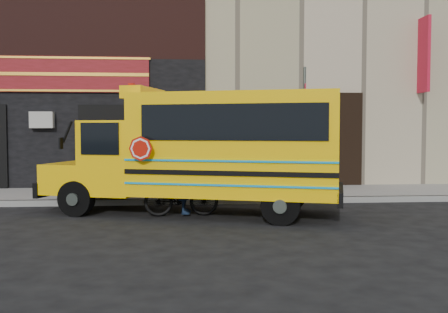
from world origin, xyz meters
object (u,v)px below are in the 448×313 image
Objects in this scene: sign_pole at (304,129)px; bicycle at (181,194)px; cyclist at (186,177)px; school_bus at (209,149)px.

sign_pole is 2.16× the size of bicycle.
bicycle is at bearing 132.62° from cyclist.
school_bus is at bearing -72.82° from bicycle.
sign_pole is 3.79m from cyclist.
sign_pole is (2.63, 1.63, 0.46)m from school_bus.
cyclist is at bearing -50.18° from bicycle.
cyclist is (-0.53, -0.14, -0.64)m from school_bus.
cyclist is at bearing -165.33° from school_bus.
bicycle is (-0.63, -0.23, -1.01)m from school_bus.
cyclist is (0.09, 0.09, 0.37)m from bicycle.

